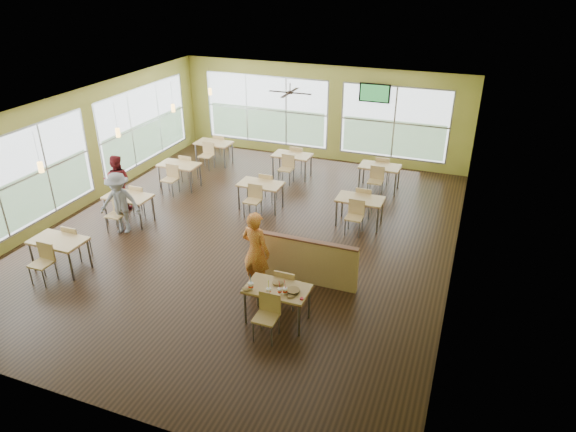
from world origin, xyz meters
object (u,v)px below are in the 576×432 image
(man_plaid, at_px, (256,251))
(main_table, at_px, (277,293))
(food_basket, at_px, (293,291))
(half_wall_divider, at_px, (303,260))

(man_plaid, bearing_deg, main_table, 145.19)
(man_plaid, distance_m, food_basket, 1.46)
(main_table, height_order, half_wall_divider, half_wall_divider)
(half_wall_divider, height_order, food_basket, half_wall_divider)
(main_table, relative_size, food_basket, 5.90)
(main_table, distance_m, half_wall_divider, 1.45)
(main_table, bearing_deg, man_plaid, 133.25)
(half_wall_divider, xyz_separation_m, man_plaid, (-0.82, -0.58, 0.37))
(half_wall_divider, relative_size, food_basket, 9.31)
(half_wall_divider, distance_m, man_plaid, 1.07)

